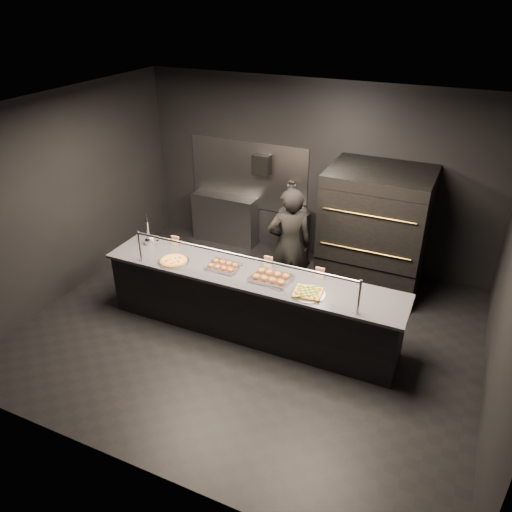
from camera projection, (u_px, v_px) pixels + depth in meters
name	position (u px, v px, depth m)	size (l,w,h in m)	color
room	(250.00, 232.00, 6.28)	(6.04, 6.00, 3.00)	black
service_counter	(250.00, 303.00, 6.73)	(4.10, 0.78, 1.37)	black
pizza_oven	(375.00, 230.00, 7.57)	(1.50, 1.23, 1.91)	black
prep_shelf	(225.00, 219.00, 9.17)	(1.20, 0.35, 0.90)	#99999E
towel_dispenser	(262.00, 165.00, 8.44)	(0.30, 0.20, 0.35)	black
fire_extinguisher	(291.00, 197.00, 8.49)	(0.14, 0.14, 0.51)	#B2B2B7
beer_tap	(148.00, 236.00, 7.18)	(0.13, 0.18, 0.49)	silver
round_pizza	(174.00, 261.00, 6.78)	(0.43, 0.43, 0.03)	silver
slider_tray_a	(223.00, 266.00, 6.63)	(0.46, 0.37, 0.07)	silver
slider_tray_b	(271.00, 277.00, 6.37)	(0.56, 0.46, 0.08)	silver
square_pizza	(308.00, 293.00, 6.07)	(0.43, 0.43, 0.05)	silver
condiment_jar	(154.00, 242.00, 7.21)	(0.15, 0.06, 0.10)	silver
tent_cards	(252.00, 258.00, 6.74)	(2.30, 0.04, 0.15)	white
trash_bin	(294.00, 236.00, 8.55)	(0.54, 0.54, 0.90)	black
worker	(289.00, 246.00, 7.26)	(0.65, 0.43, 1.79)	black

